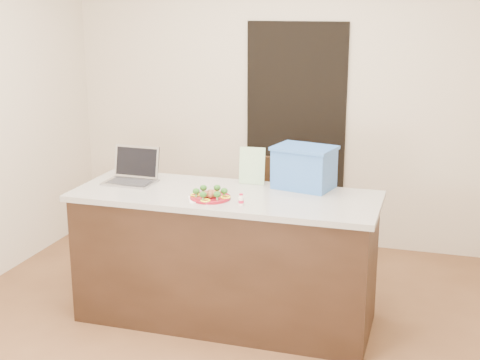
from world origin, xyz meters
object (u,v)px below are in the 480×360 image
(plate, at_px, (210,197))
(laptop, at_px, (133,172))
(blue_box, at_px, (304,167))
(island, at_px, (225,257))
(chair, at_px, (285,214))
(yogurt_bottle, at_px, (241,200))
(napkin, at_px, (201,199))

(plate, xyz_separation_m, laptop, (-0.67, 0.25, 0.06))
(plate, height_order, laptop, laptop)
(blue_box, bearing_deg, island, -135.77)
(plate, distance_m, chair, 1.02)
(chair, bearing_deg, yogurt_bottle, -106.03)
(napkin, height_order, blue_box, blue_box)
(napkin, height_order, yogurt_bottle, yogurt_bottle)
(chair, bearing_deg, island, -120.16)
(island, distance_m, yogurt_bottle, 0.57)
(laptop, bearing_deg, plate, -18.46)
(plate, relative_size, laptop, 0.75)
(island, height_order, chair, chair)
(blue_box, relative_size, chair, 0.46)
(yogurt_bottle, height_order, chair, chair)
(island, distance_m, laptop, 0.90)
(napkin, relative_size, blue_box, 0.34)
(island, bearing_deg, napkin, -119.77)
(napkin, bearing_deg, yogurt_bottle, -8.05)
(blue_box, xyz_separation_m, chair, (-0.24, 0.47, -0.50))
(plate, bearing_deg, yogurt_bottle, -17.56)
(laptop, distance_m, blue_box, 1.22)
(island, height_order, plate, plate)
(napkin, bearing_deg, plate, 32.72)
(island, xyz_separation_m, napkin, (-0.10, -0.18, 0.46))
(laptop, bearing_deg, island, -6.01)
(napkin, xyz_separation_m, laptop, (-0.62, 0.28, 0.06))
(blue_box, bearing_deg, plate, -127.42)
(laptop, relative_size, blue_box, 0.78)
(island, height_order, blue_box, blue_box)
(plate, distance_m, yogurt_bottle, 0.24)
(yogurt_bottle, distance_m, blue_box, 0.60)
(plate, xyz_separation_m, napkin, (-0.05, -0.03, -0.01))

